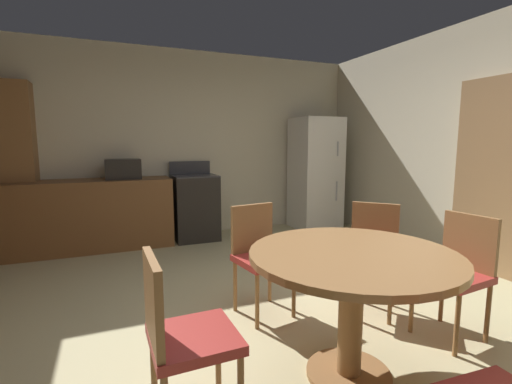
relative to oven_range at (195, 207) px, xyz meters
name	(u,v)px	position (x,y,z in m)	size (l,w,h in m)	color
ground_plane	(286,329)	(0.04, -2.77, -0.47)	(14.00, 14.00, 0.00)	tan
wall_back	(190,144)	(0.04, 0.40, 0.88)	(5.44, 0.12, 2.70)	beige
wall_right	(495,145)	(2.66, -2.44, 0.88)	(0.12, 5.67, 2.70)	beige
kitchen_counter	(90,215)	(-1.36, 0.00, -0.02)	(2.03, 0.60, 0.90)	brown
pantry_column	(16,169)	(-2.16, 0.18, 0.58)	(0.44, 0.36, 2.10)	olive
oven_range	(195,207)	(0.00, 0.00, 0.00)	(0.60, 0.60, 1.10)	black
refrigerator	(315,174)	(1.96, -0.05, 0.41)	(0.68, 0.68, 1.76)	white
microwave	(123,169)	(-0.94, 0.00, 0.56)	(0.44, 0.32, 0.26)	black
door_panelled	(493,177)	(2.56, -2.52, 0.55)	(0.05, 0.84, 2.04)	#9E754C
dining_table	(352,279)	(0.14, -3.39, 0.13)	(1.18, 1.18, 0.76)	olive
chair_northeast	(372,249)	(0.86, -2.72, 0.03)	(0.57, 0.57, 0.87)	olive
chair_north	(260,251)	(-0.02, -2.42, 0.03)	(0.46, 0.46, 0.87)	olive
chair_west	(180,331)	(-0.85, -3.42, 0.03)	(0.41, 0.41, 0.87)	olive
chair_east	(458,268)	(1.12, -3.30, 0.03)	(0.44, 0.44, 0.87)	olive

